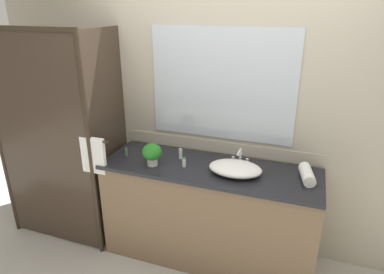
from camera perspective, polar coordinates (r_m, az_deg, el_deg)
name	(u,v)px	position (r m, az deg, el deg)	size (l,w,h in m)	color
ground_plane	(207,255)	(3.28, 2.62, -19.41)	(8.00, 8.00, 0.00)	#B7B2A8
wall_back_with_mirror	(222,109)	(2.94, 5.04, 4.76)	(4.40, 0.06, 2.60)	#B2A893
vanity_cabinet	(209,213)	(3.01, 2.82, -12.79)	(1.80, 0.58, 0.90)	brown
shower_enclosure	(64,142)	(3.16, -20.84, -0.74)	(1.20, 0.59, 2.00)	#2D2319
sink_basin	(235,168)	(2.68, 7.34, -5.31)	(0.42, 0.30, 0.09)	white
faucet	(240,159)	(2.83, 8.13, -3.77)	(0.17, 0.13, 0.14)	silver
potted_plant	(152,153)	(2.79, -6.80, -2.69)	(0.16, 0.16, 0.19)	beige
soap_dish	(150,152)	(3.05, -7.06, -2.49)	(0.10, 0.07, 0.04)	silver
amenity_bottle_body_wash	(184,162)	(2.77, -1.35, -4.31)	(0.03, 0.03, 0.08)	white
amenity_bottle_lotion	(126,151)	(3.02, -11.12, -2.33)	(0.02, 0.02, 0.10)	#4C7056
amenity_bottle_conditioner	(181,154)	(2.92, -1.96, -2.83)	(0.03, 0.03, 0.09)	silver
rolled_towel_near_edge	(307,174)	(2.71, 18.91, -6.03)	(0.09, 0.09, 0.26)	white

